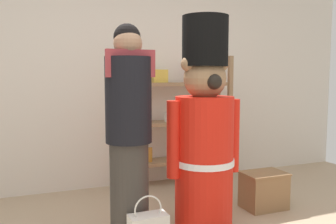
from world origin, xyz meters
name	(u,v)px	position (x,y,z in m)	size (l,w,h in m)	color
back_wall	(114,74)	(0.00, 2.20, 1.30)	(6.40, 0.12, 2.60)	silver
merchandise_shelf	(180,118)	(0.74, 1.98, 0.78)	(1.24, 0.35, 1.52)	#93704C
teddy_bear_guard	(204,136)	(0.38, 0.67, 0.80)	(0.65, 0.50, 1.75)	red
person_shopper	(129,132)	(-0.25, 0.68, 0.86)	(0.36, 0.35, 1.67)	#38332D
display_crate	(264,190)	(1.15, 0.89, 0.18)	(0.41, 0.30, 0.35)	olive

